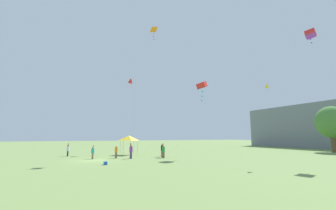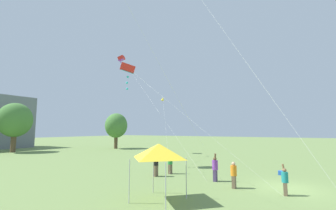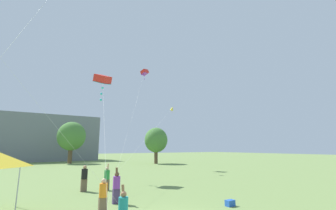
% 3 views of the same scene
% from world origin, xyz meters
% --- Properties ---
extents(distant_building, '(35.75, 9.07, 10.57)m').
position_xyz_m(distant_building, '(-7.14, 52.70, 5.28)').
color(distant_building, slate).
rests_on(distant_building, ground).
extents(tree_far_left, '(4.66, 4.20, 7.03)m').
position_xyz_m(tree_far_left, '(17.20, 31.00, 4.54)').
color(tree_far_left, brown).
rests_on(tree_far_left, ground).
extents(tree_far_right, '(5.46, 4.91, 8.24)m').
position_xyz_m(tree_far_right, '(3.02, 40.54, 5.32)').
color(tree_far_right, brown).
rests_on(tree_far_right, ground).
extents(cooler_box, '(0.49, 0.33, 0.32)m').
position_xyz_m(cooler_box, '(4.61, 0.72, 0.16)').
color(cooler_box, blue).
rests_on(cooler_box, ground).
extents(person_orange_shirt, '(0.39, 0.39, 1.64)m').
position_xyz_m(person_orange_shirt, '(-1.66, 2.93, 0.88)').
color(person_orange_shirt, brown).
rests_on(person_orange_shirt, ground).
extents(person_teal_shirt, '(0.36, 0.36, 1.74)m').
position_xyz_m(person_teal_shirt, '(-1.80, 0.01, 0.84)').
color(person_teal_shirt, brown).
rests_on(person_teal_shirt, ground).
extents(person_black_shirt, '(0.43, 0.43, 1.83)m').
position_xyz_m(person_black_shirt, '(-1.14, 9.26, 0.99)').
color(person_black_shirt, brown).
rests_on(person_black_shirt, ground).
extents(person_purple_shirt, '(0.41, 0.41, 1.98)m').
position_xyz_m(person_purple_shirt, '(-0.40, 4.59, 0.96)').
color(person_purple_shirt, '#473860').
rests_on(person_purple_shirt, ground).
extents(person_green_shirt, '(0.40, 0.40, 1.94)m').
position_xyz_m(person_green_shirt, '(0.38, 8.79, 0.94)').
color(person_green_shirt, brown).
rests_on(person_green_shirt, ground).
extents(kite_red_box_1, '(4.51, 15.48, 10.89)m').
position_xyz_m(kite_red_box_1, '(1.24, 14.44, 10.12)').
color(kite_red_box_1, silver).
rests_on(kite_red_box_1, ground).
extents(kite_yellow_diamond_3, '(11.77, 8.15, 8.55)m').
position_xyz_m(kite_yellow_diamond_3, '(11.17, 16.26, 8.19)').
color(kite_yellow_diamond_3, silver).
rests_on(kite_yellow_diamond_3, ground).
extents(kite_red_box_4, '(12.46, 19.98, 16.22)m').
position_xyz_m(kite_red_box_4, '(11.06, 24.39, 15.64)').
color(kite_red_box_4, silver).
rests_on(kite_red_box_4, ground).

